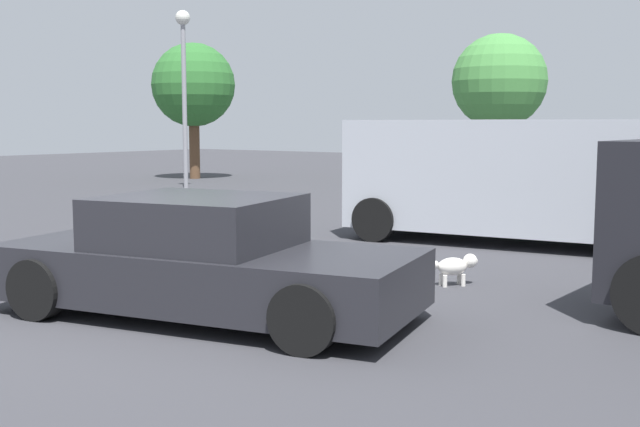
{
  "coord_description": "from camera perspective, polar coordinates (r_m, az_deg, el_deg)",
  "views": [
    {
      "loc": [
        5.98,
        -5.47,
        2.01
      ],
      "look_at": [
        0.29,
        2.2,
        0.9
      ],
      "focal_mm": 43.23,
      "sensor_mm": 36.0,
      "label": 1
    }
  ],
  "objects": [
    {
      "name": "ground_plane",
      "position": [
        8.35,
        -10.72,
        -7.42
      ],
      "size": [
        80.0,
        80.0,
        0.0
      ],
      "primitive_type": "plane",
      "color": "#38383D"
    },
    {
      "name": "sedan_foreground",
      "position": [
        8.17,
        -8.57,
        -3.5
      ],
      "size": [
        4.72,
        2.72,
        1.26
      ],
      "rotation": [
        0.0,
        0.0,
        0.23
      ],
      "color": "#232328",
      "rests_on": "ground_plane"
    },
    {
      "name": "dog",
      "position": [
        9.79,
        10.01,
        -3.85
      ],
      "size": [
        0.45,
        0.51,
        0.39
      ],
      "rotation": [
        0.0,
        0.0,
        0.89
      ],
      "color": "white",
      "rests_on": "ground_plane"
    },
    {
      "name": "van_white",
      "position": [
        13.46,
        13.81,
        2.69
      ],
      "size": [
        5.55,
        2.88,
        2.08
      ],
      "rotation": [
        0.0,
        0.0,
        0.15
      ],
      "color": "#B2B7C1",
      "rests_on": "ground_plane"
    },
    {
      "name": "light_post_near",
      "position": [
        24.02,
        -10.06,
        10.69
      ],
      "size": [
        0.44,
        0.44,
        5.41
      ],
      "color": "gray",
      "rests_on": "ground_plane"
    },
    {
      "name": "tree_back_center",
      "position": [
        30.09,
        13.14,
        9.49
      ],
      "size": [
        3.55,
        3.55,
        5.4
      ],
      "color": "brown",
      "rests_on": "ground_plane"
    },
    {
      "name": "tree_back_right",
      "position": [
        29.09,
        -9.36,
        9.33
      ],
      "size": [
        3.06,
        3.06,
        4.99
      ],
      "color": "brown",
      "rests_on": "ground_plane"
    }
  ]
}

